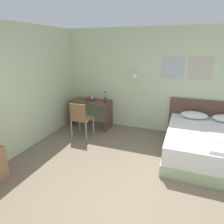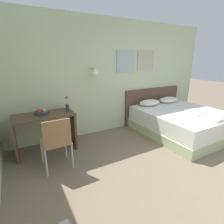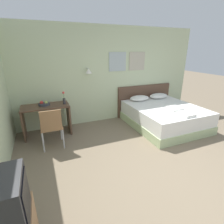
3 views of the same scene
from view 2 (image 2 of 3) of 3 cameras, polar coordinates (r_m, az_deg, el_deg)
wall_back at (r=4.33m, az=0.14°, el=11.33°), size 5.77×0.31×2.65m
bed at (r=4.58m, az=21.51°, el=-3.03°), size 1.75×2.00×0.57m
headboard at (r=5.20m, az=13.06°, el=2.36°), size 1.87×0.06×0.96m
pillow_left at (r=4.74m, az=12.23°, el=3.02°), size 0.61×0.38×0.15m
pillow_right at (r=5.22m, az=17.98°, el=3.85°), size 0.61×0.38×0.15m
folded_towel_near_foot at (r=4.38m, az=25.53°, el=-0.09°), size 0.32×0.33×0.06m
folded_towel_mid_bed at (r=4.10m, az=30.08°, el=-1.83°), size 0.29×0.35×0.06m
desk at (r=3.59m, az=-21.11°, el=-4.36°), size 1.10×0.55×0.76m
desk_chair at (r=2.93m, az=-17.68°, el=-8.67°), size 0.45×0.45×0.90m
fruit_bowl at (r=3.53m, az=-21.97°, el=-0.08°), size 0.26×0.26×0.11m
flower_vase at (r=3.52m, az=-14.41°, el=1.98°), size 0.07×0.07×0.31m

